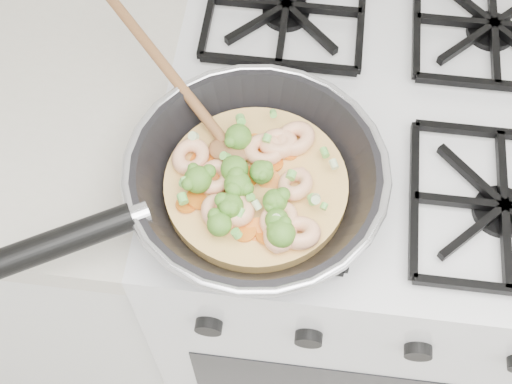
# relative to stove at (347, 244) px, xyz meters

# --- Properties ---
(stove) EXTENTS (0.60, 0.60, 0.92)m
(stove) POSITION_rel_stove_xyz_m (0.00, 0.00, 0.00)
(stove) COLOR white
(stove) RESTS_ON ground
(skillet) EXTENTS (0.45, 0.41, 0.10)m
(skillet) POSITION_rel_stove_xyz_m (-0.16, -0.18, 0.50)
(skillet) COLOR black
(skillet) RESTS_ON stove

